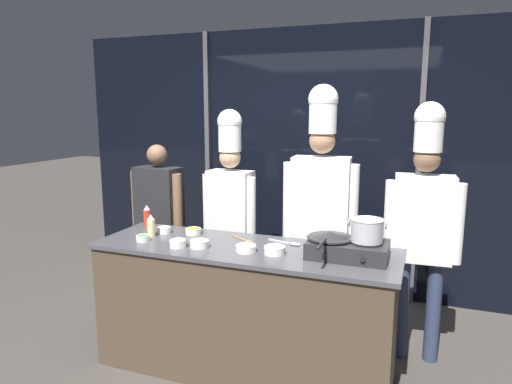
% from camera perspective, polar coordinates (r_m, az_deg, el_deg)
% --- Properties ---
extents(ground_plane, '(24.00, 24.00, 0.00)m').
position_cam_1_polar(ground_plane, '(3.62, -1.49, -21.20)').
color(ground_plane, '#47423D').
extents(window_wall_back, '(5.19, 0.09, 2.70)m').
position_cam_1_polar(window_wall_back, '(4.76, 6.25, 3.73)').
color(window_wall_back, black).
rests_on(window_wall_back, ground_plane).
extents(demo_counter, '(2.16, 0.69, 0.94)m').
position_cam_1_polar(demo_counter, '(3.40, -1.53, -14.43)').
color(demo_counter, '#4C3D2D').
rests_on(demo_counter, ground_plane).
extents(portable_stove, '(0.51, 0.33, 0.12)m').
position_cam_1_polar(portable_stove, '(3.05, 11.39, -7.00)').
color(portable_stove, '#28282B').
rests_on(portable_stove, demo_counter).
extents(frying_pan, '(0.31, 0.53, 0.04)m').
position_cam_1_polar(frying_pan, '(3.04, 9.22, -5.35)').
color(frying_pan, '#232326').
rests_on(frying_pan, portable_stove).
extents(stock_pot, '(0.24, 0.21, 0.15)m').
position_cam_1_polar(stock_pot, '(2.99, 13.72, -4.61)').
color(stock_pot, '#B7BABF').
rests_on(stock_pot, portable_stove).
extents(squeeze_bottle_oil, '(0.06, 0.06, 0.17)m').
position_cam_1_polar(squeeze_bottle_oil, '(3.55, -12.98, -4.17)').
color(squeeze_bottle_oil, beige).
rests_on(squeeze_bottle_oil, demo_counter).
extents(squeeze_bottle_chili, '(0.06, 0.06, 0.18)m').
position_cam_1_polar(squeeze_bottle_chili, '(3.88, -13.46, -2.95)').
color(squeeze_bottle_chili, red).
rests_on(squeeze_bottle_chili, demo_counter).
extents(prep_bowl_bean_sprouts, '(0.12, 0.12, 0.05)m').
position_cam_1_polar(prep_bowl_bean_sprouts, '(3.26, -9.75, -6.29)').
color(prep_bowl_bean_sprouts, white).
rests_on(prep_bowl_bean_sprouts, demo_counter).
extents(prep_bowl_ginger, '(0.14, 0.14, 0.05)m').
position_cam_1_polar(prep_bowl_ginger, '(3.12, -1.27, -6.98)').
color(prep_bowl_ginger, white).
rests_on(prep_bowl_ginger, demo_counter).
extents(prep_bowl_scallions, '(0.10, 0.10, 0.04)m').
position_cam_1_polar(prep_bowl_scallions, '(3.46, -13.95, -5.56)').
color(prep_bowl_scallions, white).
rests_on(prep_bowl_scallions, demo_counter).
extents(prep_bowl_chicken, '(0.11, 0.11, 0.05)m').
position_cam_1_polar(prep_bowl_chicken, '(3.64, -11.45, -4.63)').
color(prep_bowl_chicken, white).
rests_on(prep_bowl_chicken, demo_counter).
extents(prep_bowl_onion, '(0.14, 0.14, 0.05)m').
position_cam_1_polar(prep_bowl_onion, '(3.07, 2.34, -7.19)').
color(prep_bowl_onion, white).
rests_on(prep_bowl_onion, demo_counter).
extents(prep_bowl_shrimp, '(0.14, 0.14, 0.05)m').
position_cam_1_polar(prep_bowl_shrimp, '(3.23, -7.09, -6.38)').
color(prep_bowl_shrimp, white).
rests_on(prep_bowl_shrimp, demo_counter).
extents(prep_bowl_carrots, '(0.12, 0.12, 0.05)m').
position_cam_1_polar(prep_bowl_carrots, '(3.58, -7.85, -4.81)').
color(prep_bowl_carrots, white).
rests_on(prep_bowl_carrots, demo_counter).
extents(serving_spoon_slotted, '(0.27, 0.11, 0.02)m').
position_cam_1_polar(serving_spoon_slotted, '(3.30, 4.38, -6.41)').
color(serving_spoon_slotted, '#B2B5BA').
rests_on(serving_spoon_slotted, demo_counter).
extents(serving_spoon_solid, '(0.23, 0.16, 0.02)m').
position_cam_1_polar(serving_spoon_solid, '(3.35, -1.25, -6.10)').
color(serving_spoon_solid, olive).
rests_on(serving_spoon_solid, demo_counter).
extents(person_guest, '(0.55, 0.26, 1.58)m').
position_cam_1_polar(person_guest, '(4.26, -12.03, -2.59)').
color(person_guest, '#4C4C51').
rests_on(person_guest, ground_plane).
extents(chef_head, '(0.50, 0.23, 1.89)m').
position_cam_1_polar(chef_head, '(3.91, -3.23, -1.19)').
color(chef_head, '#2D3856').
rests_on(chef_head, ground_plane).
extents(chef_sous, '(0.59, 0.27, 2.08)m').
position_cam_1_polar(chef_sous, '(3.63, 8.09, -0.67)').
color(chef_sous, '#232326').
rests_on(chef_sous, ground_plane).
extents(chef_line, '(0.55, 0.24, 1.94)m').
position_cam_1_polar(chef_line, '(3.54, 20.18, -2.78)').
color(chef_line, '#2D3856').
rests_on(chef_line, ground_plane).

